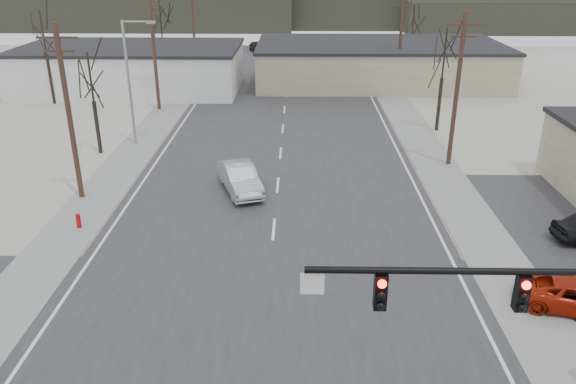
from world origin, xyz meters
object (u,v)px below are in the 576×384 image
car_far_a (327,79)px  car_far_b (257,46)px  fire_hydrant (79,221)px  traffic_signal_mast (559,324)px  sedan_crossing (240,178)px

car_far_a → car_far_b: car_far_a is taller
fire_hydrant → car_far_b: (5.44, 56.33, 0.29)m
traffic_signal_mast → car_far_b: (-12.65, 70.53, -3.94)m
traffic_signal_mast → sedan_crossing: 22.06m
fire_hydrant → sedan_crossing: (8.00, 5.04, 0.41)m
fire_hydrant → traffic_signal_mast: bearing=-38.1°
traffic_signal_mast → car_far_b: 71.77m
fire_hydrant → car_far_b: bearing=84.5°
car_far_a → car_far_b: (-9.07, 22.22, -0.00)m
car_far_a → sedan_crossing: bearing=93.8°
traffic_signal_mast → sedan_crossing: traffic_signal_mast is taller
car_far_b → fire_hydrant: bearing=-112.0°
traffic_signal_mast → sedan_crossing: size_ratio=1.80×
sedan_crossing → car_far_a: sedan_crossing is taller
fire_hydrant → sedan_crossing: bearing=32.2°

